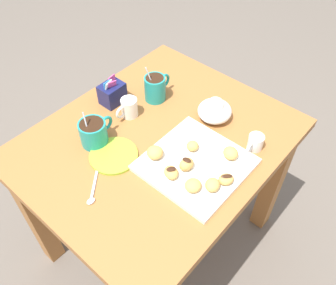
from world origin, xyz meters
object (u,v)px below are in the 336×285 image
object	(u,v)px
coffee_mug_teal_left	(94,132)
ice_cream_bowl	(215,110)
pastry_plate_square	(195,164)
beignet_6	(231,153)
dining_table	(158,164)
beignet_3	(212,185)
coffee_mug_teal_right	(155,87)
chocolate_sauce_pitcher	(256,142)
beignet_5	(155,152)
cream_pitcher_white	(129,107)
beignet_1	(193,185)
sugar_caddy	(112,93)
beignet_7	(226,179)
beignet_4	(171,172)
beignet_2	(193,146)
saucer_lime_left	(114,156)
beignet_0	(186,164)

from	to	relation	value
coffee_mug_teal_left	ice_cream_bowl	bearing A→B (deg)	-32.84
pastry_plate_square	beignet_6	bearing A→B (deg)	-36.50
dining_table	beignet_3	world-z (taller)	beignet_3
dining_table	coffee_mug_teal_right	bearing A→B (deg)	43.79
chocolate_sauce_pitcher	beignet_5	bearing A→B (deg)	139.82
dining_table	cream_pitcher_white	xyz separation A→B (m)	(0.02, 0.16, 0.18)
coffee_mug_teal_left	beignet_5	distance (m)	0.22
coffee_mug_teal_right	beignet_1	bearing A→B (deg)	-123.19
sugar_caddy	beignet_7	distance (m)	0.55
coffee_mug_teal_left	coffee_mug_teal_right	bearing A→B (deg)	-0.00
ice_cream_bowl	beignet_4	distance (m)	0.32
beignet_2	coffee_mug_teal_left	bearing A→B (deg)	122.98
cream_pitcher_white	beignet_3	bearing A→B (deg)	-99.78
saucer_lime_left	beignet_6	size ratio (longest dim) A/B	3.05
coffee_mug_teal_right	beignet_5	bearing A→B (deg)	-137.88
beignet_0	ice_cream_bowl	bearing A→B (deg)	17.16
cream_pitcher_white	dining_table	bearing A→B (deg)	-97.73
dining_table	beignet_0	distance (m)	0.25
beignet_2	beignet_7	bearing A→B (deg)	-103.48
cream_pitcher_white	sugar_caddy	world-z (taller)	sugar_caddy
beignet_2	beignet_6	size ratio (longest dim) A/B	0.78
pastry_plate_square	beignet_2	distance (m)	0.06
dining_table	cream_pitcher_white	world-z (taller)	cream_pitcher_white
pastry_plate_square	ice_cream_bowl	distance (m)	0.24
sugar_caddy	saucer_lime_left	distance (m)	0.28
cream_pitcher_white	sugar_caddy	bearing A→B (deg)	83.36
beignet_4	beignet_7	world-z (taller)	beignet_4
dining_table	beignet_7	distance (m)	0.34
chocolate_sauce_pitcher	saucer_lime_left	xyz separation A→B (m)	(-0.34, 0.33, -0.03)
beignet_4	beignet_6	world-z (taller)	beignet_6
coffee_mug_teal_right	beignet_0	distance (m)	0.38
ice_cream_bowl	pastry_plate_square	bearing A→B (deg)	-158.25
chocolate_sauce_pitcher	beignet_0	xyz separation A→B (m)	(-0.23, 0.11, 0.00)
chocolate_sauce_pitcher	beignet_1	size ratio (longest dim) A/B	1.75
beignet_2	beignet_7	xyz separation A→B (m)	(-0.04, -0.16, -0.00)
beignet_0	sugar_caddy	bearing A→B (deg)	79.55
sugar_caddy	beignet_6	world-z (taller)	sugar_caddy
cream_pitcher_white	beignet_6	size ratio (longest dim) A/B	1.97
coffee_mug_teal_left	beignet_0	xyz separation A→B (m)	(0.11, -0.32, -0.01)
pastry_plate_square	beignet_2	world-z (taller)	beignet_2
cream_pitcher_white	beignet_0	xyz separation A→B (m)	(-0.07, -0.32, -0.00)
beignet_0	dining_table	bearing A→B (deg)	74.80
beignet_0	beignet_4	xyz separation A→B (m)	(-0.05, 0.02, -0.00)
beignet_7	saucer_lime_left	bearing A→B (deg)	113.15
beignet_1	beignet_6	world-z (taller)	beignet_6
beignet_0	beignet_5	xyz separation A→B (m)	(-0.03, 0.11, -0.00)
dining_table	beignet_0	xyz separation A→B (m)	(-0.05, -0.17, 0.17)
chocolate_sauce_pitcher	beignet_2	xyz separation A→B (m)	(-0.15, 0.15, 0.00)
beignet_3	beignet_7	xyz separation A→B (m)	(0.04, -0.02, -0.00)
dining_table	ice_cream_bowl	size ratio (longest dim) A/B	7.38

